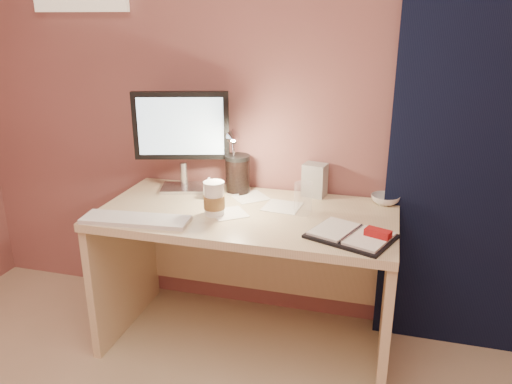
% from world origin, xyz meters
% --- Properties ---
extents(room, '(3.50, 3.50, 3.50)m').
position_xyz_m(room, '(0.95, 1.69, 1.14)').
color(room, '#C6B28E').
rests_on(room, ground).
extents(desk, '(1.40, 0.70, 0.73)m').
position_xyz_m(desk, '(0.00, 1.45, 0.50)').
color(desk, beige).
rests_on(desk, ground).
extents(monitor, '(0.48, 0.23, 0.52)m').
position_xyz_m(monitor, '(-0.41, 1.60, 1.04)').
color(monitor, silver).
rests_on(monitor, desk).
extents(keyboard, '(0.50, 0.19, 0.02)m').
position_xyz_m(keyboard, '(-0.45, 1.13, 0.74)').
color(keyboard, white).
rests_on(keyboard, desk).
extents(planner, '(0.40, 0.35, 0.05)m').
position_xyz_m(planner, '(0.51, 1.21, 0.74)').
color(planner, black).
rests_on(planner, desk).
extents(paper_a, '(0.21, 0.21, 0.00)m').
position_xyz_m(paper_a, '(-0.07, 1.33, 0.73)').
color(paper_a, white).
rests_on(paper_a, desk).
extents(paper_b, '(0.19, 0.19, 0.00)m').
position_xyz_m(paper_b, '(0.15, 1.48, 0.73)').
color(paper_b, white).
rests_on(paper_b, desk).
extents(paper_c, '(0.23, 0.23, 0.00)m').
position_xyz_m(paper_c, '(-0.04, 1.57, 0.73)').
color(paper_c, white).
rests_on(paper_c, desk).
extents(coffee_cup, '(0.10, 0.10, 0.16)m').
position_xyz_m(coffee_cup, '(-0.13, 1.31, 0.80)').
color(coffee_cup, white).
rests_on(coffee_cup, desk).
extents(clear_cup, '(0.08, 0.08, 0.15)m').
position_xyz_m(clear_cup, '(0.26, 1.43, 0.80)').
color(clear_cup, white).
rests_on(clear_cup, desk).
extents(bowl, '(0.16, 0.16, 0.04)m').
position_xyz_m(bowl, '(0.63, 1.66, 0.75)').
color(bowl, silver).
rests_on(bowl, desk).
extents(lotion_bottle, '(0.06, 0.06, 0.11)m').
position_xyz_m(lotion_bottle, '(-0.23, 1.50, 0.79)').
color(lotion_bottle, white).
rests_on(lotion_bottle, desk).
extents(dark_jar, '(0.13, 0.13, 0.18)m').
position_xyz_m(dark_jar, '(-0.12, 1.63, 0.82)').
color(dark_jar, black).
rests_on(dark_jar, desk).
extents(product_box, '(0.13, 0.11, 0.17)m').
position_xyz_m(product_box, '(0.27, 1.68, 0.81)').
color(product_box, '#B0B0AC').
rests_on(product_box, desk).
extents(desk_lamp, '(0.13, 0.22, 0.36)m').
position_xyz_m(desk_lamp, '(-0.16, 1.51, 0.96)').
color(desk_lamp, silver).
rests_on(desk_lamp, desk).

